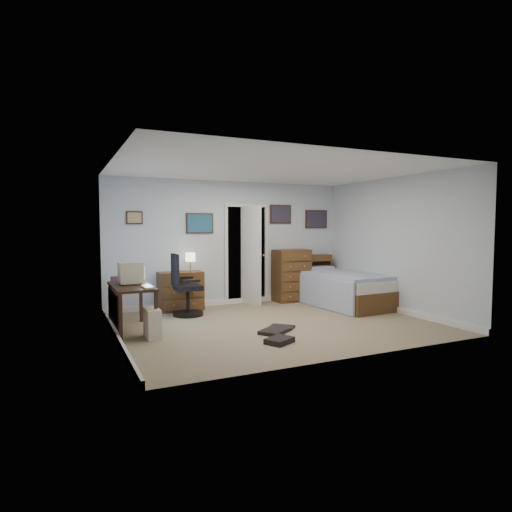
{
  "coord_description": "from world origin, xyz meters",
  "views": [
    {
      "loc": [
        -3.18,
        -6.12,
        1.6
      ],
      "look_at": [
        -0.21,
        0.3,
        1.1
      ],
      "focal_mm": 30.0,
      "sensor_mm": 36.0,
      "label": 1
    }
  ],
  "objects": [
    {
      "name": "keyboard",
      "position": [
        -2.02,
        0.15,
        0.71
      ],
      "size": [
        0.14,
        0.38,
        0.02
      ],
      "primitive_type": "cube",
      "rotation": [
        0.0,
        0.0,
        0.01
      ],
      "color": "beige",
      "rests_on": "computer_desk"
    },
    {
      "name": "floor_clutter",
      "position": [
        -0.33,
        -0.7,
        0.03
      ],
      "size": [
        0.89,
        1.17,
        0.07
      ],
      "rotation": [
        0.0,
        0.0,
        -0.1
      ],
      "color": "black",
      "rests_on": "floor"
    },
    {
      "name": "wall_posters",
      "position": [
        0.57,
        1.98,
        1.75
      ],
      "size": [
        4.38,
        0.04,
        0.6
      ],
      "color": "#331E11",
      "rests_on": "floor"
    },
    {
      "name": "media_stack",
      "position": [
        -2.32,
        1.48,
        0.37
      ],
      "size": [
        0.15,
        0.15,
        0.73
      ],
      "primitive_type": "cube",
      "rotation": [
        0.0,
        0.0,
        -0.02
      ],
      "color": "maroon",
      "rests_on": "floor"
    },
    {
      "name": "tall_dresser",
      "position": [
        1.3,
        1.75,
        0.55
      ],
      "size": [
        0.76,
        0.47,
        1.1
      ],
      "primitive_type": "cube",
      "rotation": [
        0.0,
        0.0,
        0.04
      ],
      "color": "#55331B",
      "rests_on": "floor"
    },
    {
      "name": "doorway",
      "position": [
        0.35,
        2.27,
        1.0
      ],
      "size": [
        0.96,
        1.12,
        2.05
      ],
      "color": "black",
      "rests_on": "floor"
    },
    {
      "name": "crt_monitor",
      "position": [
        -2.18,
        0.65,
        0.88
      ],
      "size": [
        0.37,
        0.34,
        0.34
      ],
      "rotation": [
        0.0,
        0.0,
        0.01
      ],
      "color": "beige",
      "rests_on": "computer_desk"
    },
    {
      "name": "computer_desk",
      "position": [
        -2.28,
        0.5,
        0.54
      ],
      "size": [
        0.58,
        1.22,
        0.7
      ],
      "rotation": [
        0.0,
        0.0,
        0.01
      ],
      "color": "black",
      "rests_on": "floor"
    },
    {
      "name": "table_lamp",
      "position": [
        -0.91,
        1.77,
        0.99
      ],
      "size": [
        0.18,
        0.18,
        0.36
      ],
      "rotation": [
        0.0,
        0.0,
        0.0
      ],
      "color": "gold",
      "rests_on": "low_dresser"
    },
    {
      "name": "bed",
      "position": [
        1.98,
        0.93,
        0.34
      ],
      "size": [
        1.29,
        2.26,
        0.72
      ],
      "rotation": [
        0.0,
        0.0,
        0.06
      ],
      "color": "#55331B",
      "rests_on": "floor"
    },
    {
      "name": "floor",
      "position": [
        0.0,
        0.0,
        -0.01
      ],
      "size": [
        5.0,
        4.0,
        0.02
      ],
      "primitive_type": "cube",
      "color": "gray",
      "rests_on": "ground"
    },
    {
      "name": "headboard_bookcase",
      "position": [
        1.78,
        1.86,
        0.51
      ],
      "size": [
        1.08,
        0.3,
        0.97
      ],
      "rotation": [
        0.0,
        0.0,
        -0.02
      ],
      "color": "#55331B",
      "rests_on": "floor"
    },
    {
      "name": "office_chair",
      "position": [
        -1.18,
        1.24,
        0.43
      ],
      "size": [
        0.56,
        0.56,
        1.11
      ],
      "rotation": [
        0.0,
        0.0,
        -0.04
      ],
      "color": "black",
      "rests_on": "floor"
    },
    {
      "name": "pc_tower",
      "position": [
        -2.0,
        -0.05,
        0.21
      ],
      "size": [
        0.2,
        0.4,
        0.42
      ],
      "rotation": [
        0.0,
        0.0,
        0.01
      ],
      "color": "beige",
      "rests_on": "floor"
    },
    {
      "name": "low_dresser",
      "position": [
        -1.11,
        1.77,
        0.37
      ],
      "size": [
        0.82,
        0.41,
        0.73
      ],
      "primitive_type": "cube",
      "rotation": [
        0.0,
        0.0,
        0.0
      ],
      "color": "#55331B",
      "rests_on": "floor"
    }
  ]
}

